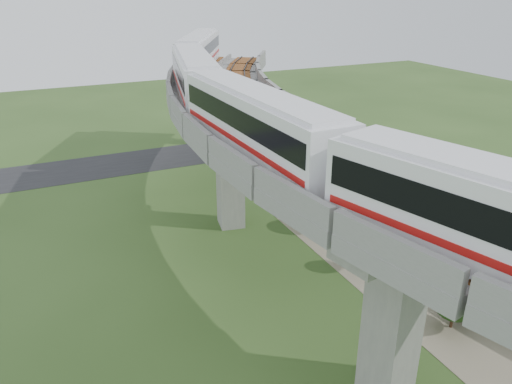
# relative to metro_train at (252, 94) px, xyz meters

# --- Properties ---
(ground) EXTENTS (160.00, 160.00, 0.00)m
(ground) POSITION_rel_metro_train_xyz_m (-0.57, -5.17, -12.31)
(ground) COLOR #324E1F
(ground) RESTS_ON ground
(dirt_lot) EXTENTS (18.00, 26.00, 0.04)m
(dirt_lot) POSITION_rel_metro_train_xyz_m (13.43, -7.17, -12.29)
(dirt_lot) COLOR gray
(dirt_lot) RESTS_ON ground
(asphalt_road) EXTENTS (60.00, 8.00, 0.03)m
(asphalt_road) POSITION_rel_metro_train_xyz_m (-0.57, 24.83, -12.29)
(asphalt_road) COLOR #232326
(asphalt_road) RESTS_ON ground
(viaduct) EXTENTS (19.58, 73.98, 11.40)m
(viaduct) POSITION_rel_metro_train_xyz_m (3.27, -5.17, -3.26)
(viaduct) COLOR #99968E
(viaduct) RESTS_ON ground
(metro_train) EXTENTS (13.10, 61.09, 3.64)m
(metro_train) POSITION_rel_metro_train_xyz_m (0.00, 0.00, 0.00)
(metro_train) COLOR white
(metro_train) RESTS_ON ground
(fence) EXTENTS (3.87, 38.73, 1.50)m
(fence) POSITION_rel_metro_train_xyz_m (9.18, -5.17, -11.56)
(fence) COLOR #2D382D
(fence) RESTS_ON ground
(tree_0) EXTENTS (2.92, 2.92, 3.40)m
(tree_0) POSITION_rel_metro_train_xyz_m (11.12, 19.44, -10.16)
(tree_0) COLOR #382314
(tree_0) RESTS_ON ground
(tree_1) EXTENTS (2.47, 2.47, 3.26)m
(tree_1) POSITION_rel_metro_train_xyz_m (8.03, 9.14, -10.10)
(tree_1) COLOR #382314
(tree_1) RESTS_ON ground
(tree_2) EXTENTS (2.93, 2.93, 3.16)m
(tree_2) POSITION_rel_metro_train_xyz_m (6.88, 1.13, -10.40)
(tree_2) COLOR #382314
(tree_2) RESTS_ON ground
(tree_3) EXTENTS (1.81, 1.81, 2.74)m
(tree_3) POSITION_rel_metro_train_xyz_m (5.92, -5.52, -10.35)
(tree_3) COLOR #382314
(tree_3) RESTS_ON ground
(tree_4) EXTENTS (2.52, 2.52, 2.86)m
(tree_4) POSITION_rel_metro_train_xyz_m (7.16, -13.28, -10.52)
(tree_4) COLOR #382314
(tree_4) RESTS_ON ground
(car_red) EXTENTS (3.50, 2.48, 1.10)m
(car_red) POSITION_rel_metro_train_xyz_m (16.50, -5.11, -11.72)
(car_red) COLOR #A8280F
(car_red) RESTS_ON dirt_lot
(car_dark) EXTENTS (4.20, 2.96, 1.13)m
(car_dark) POSITION_rel_metro_train_xyz_m (9.87, -0.37, -11.70)
(car_dark) COLOR black
(car_dark) RESTS_ON dirt_lot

